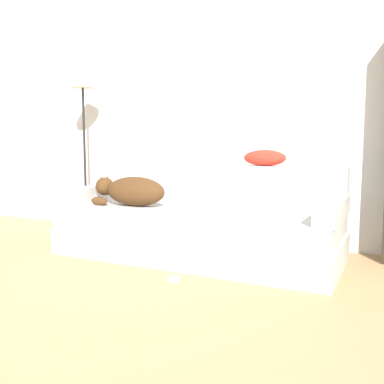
{
  "coord_description": "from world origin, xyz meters",
  "views": [
    {
      "loc": [
        1.7,
        -1.1,
        0.92
      ],
      "look_at": [
        0.23,
        1.9,
        0.54
      ],
      "focal_mm": 40.0,
      "sensor_mm": 36.0,
      "label": 1
    }
  ],
  "objects_px": {
    "floor_lamp": "(83,99)",
    "throw_pillow": "(265,158)",
    "laptop": "(188,209)",
    "power_adapter": "(174,279)",
    "couch": "(197,233)",
    "dog": "(131,191)"
  },
  "relations": [
    {
      "from": "floor_lamp",
      "to": "throw_pillow",
      "type": "bearing_deg",
      "value": 0.46
    },
    {
      "from": "laptop",
      "to": "power_adapter",
      "type": "distance_m",
      "value": 0.72
    },
    {
      "from": "floor_lamp",
      "to": "power_adapter",
      "type": "xyz_separation_m",
      "value": [
        1.6,
        -1.03,
        -1.35
      ]
    },
    {
      "from": "throw_pillow",
      "to": "couch",
      "type": "bearing_deg",
      "value": -138.23
    },
    {
      "from": "couch",
      "to": "dog",
      "type": "height_order",
      "value": "dog"
    },
    {
      "from": "dog",
      "to": "power_adapter",
      "type": "relative_size",
      "value": 11.4
    },
    {
      "from": "dog",
      "to": "floor_lamp",
      "type": "bearing_deg",
      "value": 152.69
    },
    {
      "from": "couch",
      "to": "dog",
      "type": "relative_size",
      "value": 3.32
    },
    {
      "from": "dog",
      "to": "power_adapter",
      "type": "xyz_separation_m",
      "value": [
        0.73,
        -0.58,
        -0.5
      ]
    },
    {
      "from": "dog",
      "to": "power_adapter",
      "type": "distance_m",
      "value": 1.06
    },
    {
      "from": "laptop",
      "to": "throw_pillow",
      "type": "xyz_separation_m",
      "value": [
        0.49,
        0.47,
        0.4
      ]
    },
    {
      "from": "power_adapter",
      "to": "floor_lamp",
      "type": "bearing_deg",
      "value": 147.27
    },
    {
      "from": "laptop",
      "to": "power_adapter",
      "type": "height_order",
      "value": "laptop"
    },
    {
      "from": "couch",
      "to": "laptop",
      "type": "bearing_deg",
      "value": -122.34
    },
    {
      "from": "dog",
      "to": "floor_lamp",
      "type": "height_order",
      "value": "floor_lamp"
    },
    {
      "from": "dog",
      "to": "laptop",
      "type": "height_order",
      "value": "dog"
    },
    {
      "from": "dog",
      "to": "couch",
      "type": "bearing_deg",
      "value": 6.79
    },
    {
      "from": "couch",
      "to": "laptop",
      "type": "relative_size",
      "value": 6.36
    },
    {
      "from": "couch",
      "to": "power_adapter",
      "type": "xyz_separation_m",
      "value": [
        0.14,
        -0.65,
        -0.18
      ]
    },
    {
      "from": "laptop",
      "to": "dog",
      "type": "bearing_deg",
      "value": 162.46
    },
    {
      "from": "laptop",
      "to": "throw_pillow",
      "type": "distance_m",
      "value": 0.78
    },
    {
      "from": "laptop",
      "to": "throw_pillow",
      "type": "relative_size",
      "value": 0.98
    }
  ]
}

